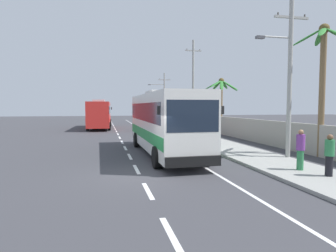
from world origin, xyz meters
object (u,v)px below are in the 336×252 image
at_px(coach_bus_foreground, 163,121).
at_px(utility_pole_mid, 193,85).
at_px(pedestrian_midwalk, 329,154).
at_px(utility_pole_far, 164,96).
at_px(pedestrian_far_walk, 201,127).
at_px(coach_bus_far_lane, 100,114).
at_px(palm_nearest, 221,93).
at_px(motorcycle_beside_bus, 157,130).
at_px(utility_pole_nearest, 289,72).
at_px(palm_second, 323,68).
at_px(pedestrian_near_kerb, 300,149).

xyz_separation_m(coach_bus_foreground, utility_pole_mid, (6.37, 14.39, 3.30)).
bearing_deg(pedestrian_midwalk, utility_pole_mid, 20.81).
bearing_deg(pedestrian_midwalk, utility_pole_far, 21.89).
relative_size(pedestrian_far_walk, utility_pole_far, 0.19).
bearing_deg(pedestrian_midwalk, coach_bus_far_lane, 41.30).
distance_m(pedestrian_midwalk, palm_nearest, 19.49).
distance_m(coach_bus_foreground, motorcycle_beside_bus, 10.11).
bearing_deg(pedestrian_far_walk, coach_bus_foreground, -38.01).
distance_m(utility_pole_mid, palm_nearest, 3.83).
relative_size(utility_pole_mid, utility_pole_far, 1.19).
relative_size(motorcycle_beside_bus, utility_pole_nearest, 0.22).
bearing_deg(pedestrian_midwalk, palm_nearest, 13.95).
relative_size(utility_pole_mid, palm_second, 1.37).
distance_m(motorcycle_beside_bus, utility_pole_mid, 8.15).
distance_m(coach_bus_far_lane, pedestrian_midwalk, 30.84).
xyz_separation_m(coach_bus_far_lane, utility_pole_nearest, (10.17, -25.20, 2.80)).
height_order(motorcycle_beside_bus, palm_nearest, palm_nearest).
bearing_deg(palm_nearest, coach_bus_foreground, -126.73).
bearing_deg(pedestrian_far_walk, motorcycle_beside_bus, -116.53).
xyz_separation_m(palm_nearest, palm_second, (0.05, -14.35, 0.75)).
relative_size(pedestrian_midwalk, pedestrian_far_walk, 0.99).
distance_m(coach_bus_foreground, palm_second, 9.53).
bearing_deg(pedestrian_far_walk, pedestrian_midwalk, -6.72).
bearing_deg(pedestrian_near_kerb, palm_second, 151.08).
height_order(pedestrian_near_kerb, pedestrian_midwalk, pedestrian_near_kerb).
relative_size(utility_pole_nearest, palm_nearest, 1.53).
xyz_separation_m(pedestrian_near_kerb, utility_pole_mid, (1.63, 20.68, 4.26)).
bearing_deg(palm_second, utility_pole_far, 93.12).
bearing_deg(motorcycle_beside_bus, pedestrian_midwalk, -78.05).
xyz_separation_m(pedestrian_far_walk, utility_pole_nearest, (0.89, -11.75, 3.73)).
distance_m(pedestrian_near_kerb, utility_pole_far, 38.56).
bearing_deg(pedestrian_far_walk, palm_second, 9.86).
bearing_deg(motorcycle_beside_bus, palm_second, -61.00).
distance_m(pedestrian_far_walk, palm_second, 12.55).
bearing_deg(pedestrian_midwalk, palm_second, -12.93).
xyz_separation_m(utility_pole_mid, utility_pole_far, (0.27, 17.67, -0.69)).
bearing_deg(palm_second, utility_pole_mid, 97.16).
relative_size(utility_pole_nearest, palm_second, 1.20).
height_order(coach_bus_far_lane, palm_second, palm_second).
xyz_separation_m(pedestrian_midwalk, palm_nearest, (3.39, 18.91, 3.26)).
relative_size(coach_bus_far_lane, utility_pole_mid, 1.11).
relative_size(coach_bus_foreground, utility_pole_far, 1.33).
xyz_separation_m(utility_pole_nearest, palm_nearest, (2.33, 14.66, -0.48)).
bearing_deg(utility_pole_nearest, coach_bus_far_lane, 111.97).
distance_m(palm_nearest, palm_second, 14.37).
height_order(utility_pole_mid, palm_second, utility_pole_mid).
relative_size(coach_bus_far_lane, utility_pole_nearest, 1.27).
bearing_deg(utility_pole_mid, palm_second, -82.84).
height_order(pedestrian_midwalk, utility_pole_far, utility_pole_far).
relative_size(pedestrian_midwalk, palm_second, 0.22).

